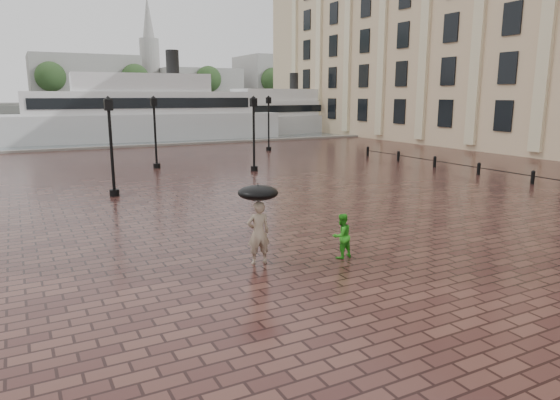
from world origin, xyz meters
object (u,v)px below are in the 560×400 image
(ferry_near, at_px, (143,113))
(street_lamps, at_px, (163,132))
(adult_pedestrian, at_px, (258,233))
(ferry_far, at_px, (277,115))
(child_pedestrian, at_px, (342,236))

(ferry_near, bearing_deg, street_lamps, -95.74)
(ferry_near, bearing_deg, adult_pedestrian, -94.80)
(ferry_near, bearing_deg, ferry_far, 9.20)
(adult_pedestrian, distance_m, ferry_near, 41.82)
(adult_pedestrian, xyz_separation_m, ferry_near, (6.27, 41.30, 1.87))
(child_pedestrian, relative_size, ferry_near, 0.05)
(adult_pedestrian, bearing_deg, ferry_near, -90.77)
(child_pedestrian, relative_size, ferry_far, 0.06)
(adult_pedestrian, height_order, ferry_near, ferry_near)
(adult_pedestrian, xyz_separation_m, child_pedestrian, (2.31, -0.66, -0.24))
(child_pedestrian, distance_m, ferry_near, 42.20)
(adult_pedestrian, xyz_separation_m, ferry_far, (22.80, 42.85, 1.30))
(ferry_far, bearing_deg, street_lamps, -138.45)
(child_pedestrian, bearing_deg, adult_pedestrian, -23.48)
(street_lamps, relative_size, child_pedestrian, 16.55)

